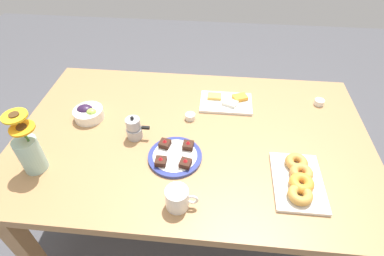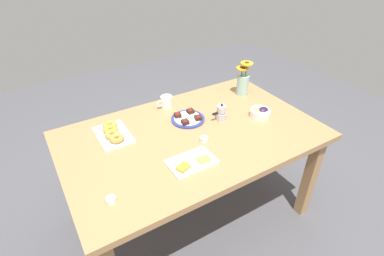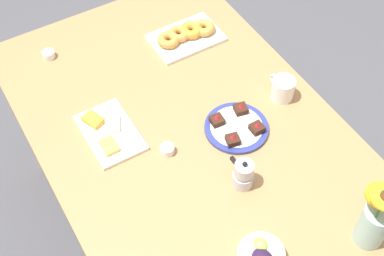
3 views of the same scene
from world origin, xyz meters
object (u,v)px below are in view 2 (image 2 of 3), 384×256
(dining_table, at_px, (192,144))
(jam_cup_honey, at_px, (111,200))
(coffee_mug, at_px, (166,102))
(croissant_platter, at_px, (113,133))
(jam_cup_berry, at_px, (204,139))
(cheese_platter, at_px, (191,162))
(flower_vase, at_px, (243,83))
(dessert_plate, at_px, (188,119))
(grape_bowl, at_px, (260,112))
(moka_pot, at_px, (221,113))

(dining_table, xyz_separation_m, jam_cup_honey, (0.62, 0.28, 0.10))
(coffee_mug, height_order, croissant_platter, coffee_mug)
(dining_table, height_order, croissant_platter, croissant_platter)
(coffee_mug, xyz_separation_m, jam_cup_berry, (-0.01, 0.48, -0.03))
(cheese_platter, xyz_separation_m, jam_cup_honey, (0.47, 0.04, 0.00))
(flower_vase, bearing_deg, coffee_mug, -11.55)
(coffee_mug, xyz_separation_m, cheese_platter, (0.17, 0.62, -0.03))
(croissant_platter, bearing_deg, jam_cup_honey, 70.27)
(dining_table, xyz_separation_m, flower_vase, (-0.61, -0.25, 0.18))
(jam_cup_honey, relative_size, dessert_plate, 0.21)
(jam_cup_honey, bearing_deg, coffee_mug, -133.84)
(dining_table, distance_m, jam_cup_honey, 0.69)
(grape_bowl, xyz_separation_m, flower_vase, (-0.10, -0.32, 0.06))
(moka_pot, bearing_deg, dessert_plate, -28.84)
(croissant_platter, xyz_separation_m, jam_cup_berry, (-0.45, 0.34, -0.01))
(jam_cup_honey, bearing_deg, moka_pot, -159.60)
(dessert_plate, relative_size, flower_vase, 0.85)
(dining_table, height_order, moka_pot, moka_pot)
(coffee_mug, relative_size, flower_vase, 0.45)
(grape_bowl, relative_size, cheese_platter, 0.53)
(cheese_platter, distance_m, moka_pot, 0.50)
(jam_cup_honey, height_order, flower_vase, flower_vase)
(coffee_mug, bearing_deg, flower_vase, 168.45)
(grape_bowl, xyz_separation_m, jam_cup_berry, (0.48, 0.04, -0.01))
(flower_vase, bearing_deg, dining_table, 22.74)
(croissant_platter, distance_m, moka_pot, 0.71)
(moka_pot, bearing_deg, croissant_platter, -15.54)
(dining_table, distance_m, jam_cup_berry, 0.15)
(coffee_mug, xyz_separation_m, grape_bowl, (-0.49, 0.44, -0.01))
(dessert_plate, bearing_deg, dining_table, 68.94)
(dining_table, relative_size, moka_pot, 13.45)
(croissant_platter, relative_size, jam_cup_honey, 5.85)
(jam_cup_honey, bearing_deg, dining_table, -155.31)
(cheese_platter, bearing_deg, jam_cup_honey, 4.80)
(coffee_mug, bearing_deg, grape_bowl, 137.94)
(croissant_platter, distance_m, jam_cup_berry, 0.57)
(dining_table, bearing_deg, cheese_platter, 58.06)
(coffee_mug, relative_size, grape_bowl, 0.85)
(grape_bowl, distance_m, croissant_platter, 0.99)
(croissant_platter, relative_size, flower_vase, 1.06)
(dining_table, xyz_separation_m, croissant_platter, (0.43, -0.23, 0.11))
(dining_table, distance_m, croissant_platter, 0.50)
(dining_table, bearing_deg, jam_cup_berry, 100.05)
(jam_cup_honey, bearing_deg, cheese_platter, -175.20)
(grape_bowl, distance_m, cheese_platter, 0.68)
(jam_cup_honey, bearing_deg, croissant_platter, -109.73)
(coffee_mug, bearing_deg, jam_cup_honey, 46.16)
(coffee_mug, distance_m, dessert_plate, 0.23)
(cheese_platter, relative_size, moka_pot, 2.18)
(dessert_plate, bearing_deg, croissant_platter, -9.62)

